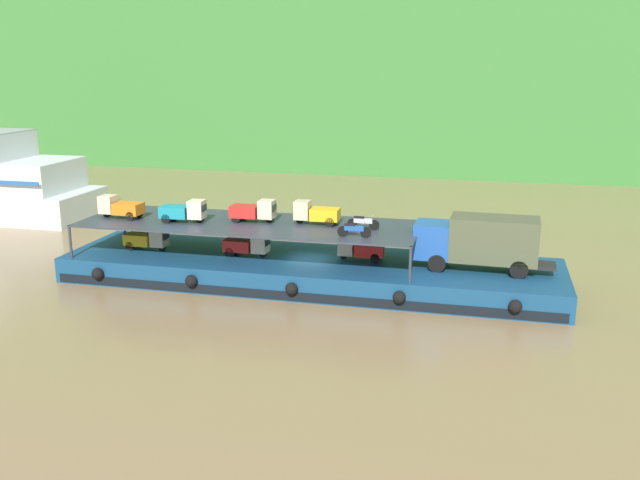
{
  "coord_description": "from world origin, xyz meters",
  "views": [
    {
      "loc": [
        10.22,
        -38.9,
        12.99
      ],
      "look_at": [
        0.66,
        0.0,
        2.7
      ],
      "focal_mm": 39.12,
      "sensor_mm": 36.0,
      "label": 1
    }
  ],
  "objects": [
    {
      "name": "mini_truck_lower_stern",
      "position": [
        -10.42,
        -0.34,
        2.19
      ],
      "size": [
        2.77,
        1.26,
        1.38
      ],
      "color": "gold",
      "rests_on": "cargo_barge"
    },
    {
      "name": "mini_truck_upper_stern",
      "position": [
        -12.02,
        -0.59,
        4.19
      ],
      "size": [
        2.77,
        1.25,
        1.38
      ],
      "color": "orange",
      "rests_on": "cargo_rack"
    },
    {
      "name": "mini_truck_upper_mid",
      "position": [
        -7.67,
        -0.73,
        4.19
      ],
      "size": [
        2.78,
        1.28,
        1.38
      ],
      "color": "teal",
      "rests_on": "cargo_rack"
    },
    {
      "name": "mini_truck_lower_mid",
      "position": [
        2.98,
        0.57,
        2.19
      ],
      "size": [
        2.78,
        1.27,
        1.38
      ],
      "color": "red",
      "rests_on": "cargo_barge"
    },
    {
      "name": "mini_truck_lower_aft",
      "position": [
        -3.82,
        -0.22,
        2.19
      ],
      "size": [
        2.77,
        1.26,
        1.38
      ],
      "color": "red",
      "rests_on": "cargo_barge"
    },
    {
      "name": "covered_lorry",
      "position": [
        9.9,
        0.03,
        3.19
      ],
      "size": [
        7.91,
        2.49,
        3.1
      ],
      "color": "#1E4C99",
      "rests_on": "cargo_barge"
    },
    {
      "name": "motorcycle_upper_centre",
      "position": [
        3.23,
        0.0,
        3.93
      ],
      "size": [
        1.9,
        0.55,
        0.87
      ],
      "color": "black",
      "rests_on": "cargo_rack"
    },
    {
      "name": "mini_truck_upper_fore",
      "position": [
        -3.57,
        0.37,
        4.19
      ],
      "size": [
        2.74,
        1.21,
        1.38
      ],
      "color": "red",
      "rests_on": "cargo_rack"
    },
    {
      "name": "ground_plane",
      "position": [
        0.0,
        0.0,
        0.0
      ],
      "size": [
        400.0,
        400.0,
        0.0
      ],
      "primitive_type": "plane",
      "color": "olive"
    },
    {
      "name": "motorcycle_upper_port",
      "position": [
        3.08,
        -1.97,
        3.93
      ],
      "size": [
        1.9,
        0.55,
        0.87
      ],
      "color": "black",
      "rests_on": "cargo_rack"
    },
    {
      "name": "mini_truck_upper_bow",
      "position": [
        0.25,
        0.67,
        4.19
      ],
      "size": [
        2.75,
        1.22,
        1.38
      ],
      "color": "gold",
      "rests_on": "cargo_rack"
    },
    {
      "name": "cargo_barge",
      "position": [
        -0.0,
        -0.03,
        0.75
      ],
      "size": [
        29.76,
        7.91,
        1.5
      ],
      "color": "navy",
      "rests_on": "ground"
    },
    {
      "name": "cargo_rack",
      "position": [
        -3.8,
        0.0,
        3.44
      ],
      "size": [
        20.56,
        6.55,
        2.0
      ],
      "color": "#2D333D",
      "rests_on": "cargo_barge"
    }
  ]
}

